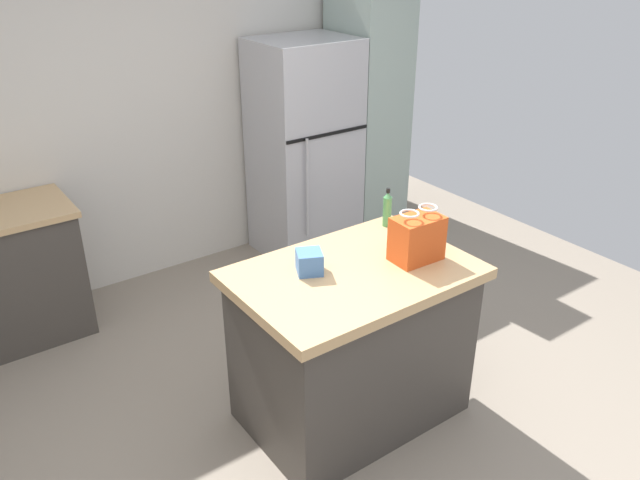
{
  "coord_description": "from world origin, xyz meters",
  "views": [
    {
      "loc": [
        -1.55,
        -2.02,
        2.51
      ],
      "look_at": [
        0.25,
        0.49,
        0.98
      ],
      "focal_mm": 35.63,
      "sensor_mm": 36.0,
      "label": 1
    }
  ],
  "objects_px": {
    "kitchen_island": "(352,344)",
    "small_box": "(309,262)",
    "refrigerator": "(304,150)",
    "bottle": "(387,209)",
    "tall_cabinet": "(367,116)",
    "shopping_bag": "(417,238)"
  },
  "relations": [
    {
      "from": "kitchen_island",
      "to": "small_box",
      "type": "xyz_separation_m",
      "value": [
        -0.2,
        0.12,
        0.52
      ]
    },
    {
      "from": "kitchen_island",
      "to": "refrigerator",
      "type": "distance_m",
      "value": 2.16
    },
    {
      "from": "bottle",
      "to": "tall_cabinet",
      "type": "bearing_deg",
      "value": 53.97
    },
    {
      "from": "refrigerator",
      "to": "bottle",
      "type": "distance_m",
      "value": 1.65
    },
    {
      "from": "bottle",
      "to": "small_box",
      "type": "bearing_deg",
      "value": -164.22
    },
    {
      "from": "refrigerator",
      "to": "bottle",
      "type": "height_order",
      "value": "refrigerator"
    },
    {
      "from": "refrigerator",
      "to": "tall_cabinet",
      "type": "distance_m",
      "value": 0.68
    },
    {
      "from": "tall_cabinet",
      "to": "small_box",
      "type": "xyz_separation_m",
      "value": [
        -1.83,
        -1.77,
        -0.07
      ]
    },
    {
      "from": "kitchen_island",
      "to": "shopping_bag",
      "type": "bearing_deg",
      "value": -16.18
    },
    {
      "from": "kitchen_island",
      "to": "bottle",
      "type": "bearing_deg",
      "value": 32.36
    },
    {
      "from": "refrigerator",
      "to": "bottle",
      "type": "relative_size",
      "value": 7.51
    },
    {
      "from": "tall_cabinet",
      "to": "bottle",
      "type": "distance_m",
      "value": 1.94
    },
    {
      "from": "kitchen_island",
      "to": "bottle",
      "type": "distance_m",
      "value": 0.81
    },
    {
      "from": "refrigerator",
      "to": "small_box",
      "type": "distance_m",
      "value": 2.12
    },
    {
      "from": "tall_cabinet",
      "to": "small_box",
      "type": "distance_m",
      "value": 2.54
    },
    {
      "from": "shopping_bag",
      "to": "small_box",
      "type": "bearing_deg",
      "value": 158.34
    },
    {
      "from": "small_box",
      "to": "bottle",
      "type": "distance_m",
      "value": 0.72
    },
    {
      "from": "refrigerator",
      "to": "tall_cabinet",
      "type": "height_order",
      "value": "tall_cabinet"
    },
    {
      "from": "kitchen_island",
      "to": "small_box",
      "type": "relative_size",
      "value": 9.38
    },
    {
      "from": "small_box",
      "to": "tall_cabinet",
      "type": "bearing_deg",
      "value": 43.96
    },
    {
      "from": "refrigerator",
      "to": "tall_cabinet",
      "type": "relative_size",
      "value": 0.83
    },
    {
      "from": "shopping_bag",
      "to": "bottle",
      "type": "relative_size",
      "value": 1.22
    }
  ]
}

